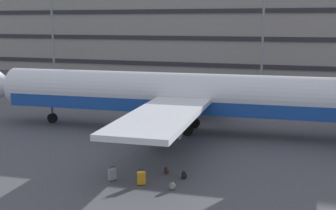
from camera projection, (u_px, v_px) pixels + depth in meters
ground_plane at (196, 128)px, 39.56m from camera, size 600.00×600.00×0.00m
terminal_structure at (261, 25)px, 77.94m from camera, size 139.83×15.63×17.55m
airliner at (182, 95)px, 37.95m from camera, size 36.97×29.94×10.13m
light_mast_far_left at (51, 8)px, 75.99m from camera, size 1.80×0.50×19.64m
light_mast_left at (264, 8)px, 64.85m from camera, size 1.80×0.50×19.09m
suitcase_large at (112, 174)px, 26.44m from camera, size 0.45×0.50×0.88m
suitcase_scuffed at (141, 178)px, 25.70m from camera, size 0.52×0.43×0.94m
backpack_laid_flat at (172, 186)px, 24.95m from camera, size 0.37×0.31×0.51m
backpack_navy at (167, 170)px, 27.58m from camera, size 0.37×0.37×0.52m
backpack_small at (184, 175)px, 26.74m from camera, size 0.33×0.39×0.53m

